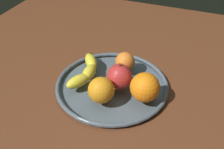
{
  "coord_description": "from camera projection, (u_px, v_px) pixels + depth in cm",
  "views": [
    {
      "loc": [
        -54.87,
        -21.32,
        50.6
      ],
      "look_at": [
        0.0,
        0.0,
        4.8
      ],
      "focal_mm": 42.1,
      "sensor_mm": 36.0,
      "label": 1
    }
  ],
  "objects": [
    {
      "name": "ground_plane",
      "position": [
        112.0,
        92.0,
        0.79
      ],
      "size": [
        127.79,
        127.79,
        4.0
      ],
      "primitive_type": "cube",
      "color": "brown"
    },
    {
      "name": "fruit_bowl",
      "position": [
        112.0,
        85.0,
        0.77
      ],
      "size": [
        32.91,
        32.91,
        1.8
      ],
      "color": "#4F5D68",
      "rests_on": "ground_plane"
    },
    {
      "name": "banana",
      "position": [
        87.0,
        70.0,
        0.78
      ],
      "size": [
        18.53,
        7.72,
        3.43
      ],
      "rotation": [
        0.0,
        0.0,
        0.07
      ],
      "color": "yellow",
      "rests_on": "fruit_bowl"
    },
    {
      "name": "apple",
      "position": [
        119.0,
        76.0,
        0.73
      ],
      "size": [
        7.18,
        7.18,
        7.98
      ],
      "color": "#B82C2C",
      "rests_on": "fruit_bowl"
    },
    {
      "name": "orange_front_left",
      "position": [
        125.0,
        62.0,
        0.8
      ],
      "size": [
        6.0,
        6.0,
        6.0
      ],
      "primitive_type": "sphere",
      "color": "orange",
      "rests_on": "fruit_bowl"
    },
    {
      "name": "orange_center",
      "position": [
        101.0,
        90.0,
        0.68
      ],
      "size": [
        7.07,
        7.07,
        7.07
      ],
      "primitive_type": "sphere",
      "color": "orange",
      "rests_on": "fruit_bowl"
    },
    {
      "name": "orange_back_right",
      "position": [
        145.0,
        87.0,
        0.69
      ],
      "size": [
        7.93,
        7.93,
        7.93
      ],
      "primitive_type": "sphere",
      "color": "orange",
      "rests_on": "fruit_bowl"
    }
  ]
}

